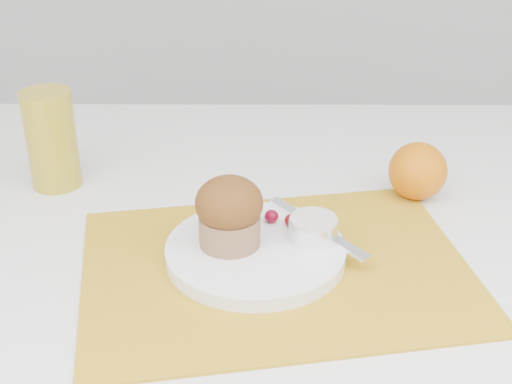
{
  "coord_description": "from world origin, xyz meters",
  "views": [
    {
      "loc": [
        0.04,
        -0.77,
        1.22
      ],
      "look_at": [
        0.03,
        0.02,
        0.8
      ],
      "focal_mm": 50.0,
      "sensor_mm": 36.0,
      "label": 1
    }
  ],
  "objects_px": {
    "muffin": "(229,212)",
    "orange": "(418,171)",
    "plate": "(256,252)",
    "juice_glass": "(52,139)"
  },
  "relations": [
    {
      "from": "plate",
      "to": "muffin",
      "type": "distance_m",
      "value": 0.06
    },
    {
      "from": "orange",
      "to": "juice_glass",
      "type": "relative_size",
      "value": 0.57
    },
    {
      "from": "plate",
      "to": "muffin",
      "type": "relative_size",
      "value": 2.5
    },
    {
      "from": "orange",
      "to": "juice_glass",
      "type": "bearing_deg",
      "value": 176.06
    },
    {
      "from": "plate",
      "to": "juice_glass",
      "type": "xyz_separation_m",
      "value": [
        -0.29,
        0.2,
        0.06
      ]
    },
    {
      "from": "orange",
      "to": "muffin",
      "type": "height_order",
      "value": "muffin"
    },
    {
      "from": "orange",
      "to": "muffin",
      "type": "relative_size",
      "value": 0.93
    },
    {
      "from": "plate",
      "to": "muffin",
      "type": "height_order",
      "value": "muffin"
    },
    {
      "from": "muffin",
      "to": "orange",
      "type": "bearing_deg",
      "value": 31.85
    },
    {
      "from": "muffin",
      "to": "juice_glass",
      "type": "bearing_deg",
      "value": 143.28
    }
  ]
}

